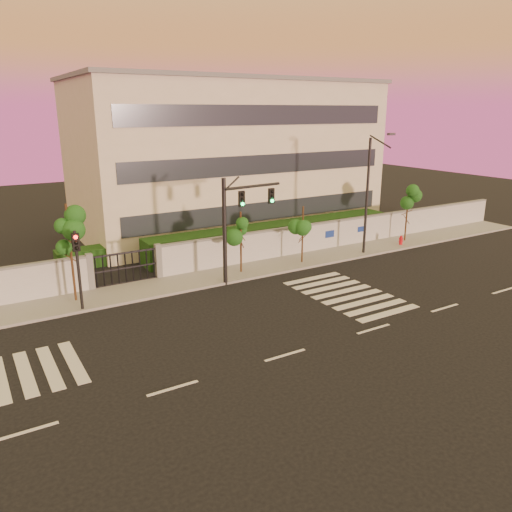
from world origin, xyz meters
The scene contains 14 objects.
ground centered at (0.00, 0.00, 0.00)m, with size 120.00×120.00×0.00m, color black.
sidewalk centered at (0.00, 10.50, 0.07)m, with size 60.00×3.00×0.15m, color gray.
perimeter_wall centered at (0.10, 12.00, 1.07)m, with size 60.00×0.36×2.20m.
hedge_row centered at (1.17, 14.74, 0.82)m, with size 41.00×4.25×1.80m.
institutional_building centered at (9.00, 21.99, 6.16)m, with size 24.40×12.40×12.25m.
road_markings centered at (-1.58, 3.76, 0.01)m, with size 57.00×7.62×0.02m.
street_tree_c centered at (-6.13, 10.68, 3.91)m, with size 1.53×1.22×5.32m.
street_tree_d centered at (3.77, 10.35, 2.91)m, with size 1.48×1.18×3.95m.
street_tree_e centered at (8.24, 10.06, 2.87)m, with size 1.36×1.08×3.89m.
street_tree_f centered at (18.44, 10.57, 3.18)m, with size 1.44×1.15×4.32m.
traffic_signal_main centered at (2.78, 9.09, 3.94)m, with size 3.94×0.57×6.24m.
traffic_signal_secondary centered at (-6.14, 9.21, 2.67)m, with size 0.33×0.33×4.21m.
streetlight_east centered at (13.33, 9.48, 4.57)m, with size 0.50×2.03×8.46m.
fire_hydrant centered at (17.22, 9.82, 0.41)m, with size 0.33×0.31×0.83m.
Camera 1 is at (-10.78, -15.46, 9.84)m, focal length 35.00 mm.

